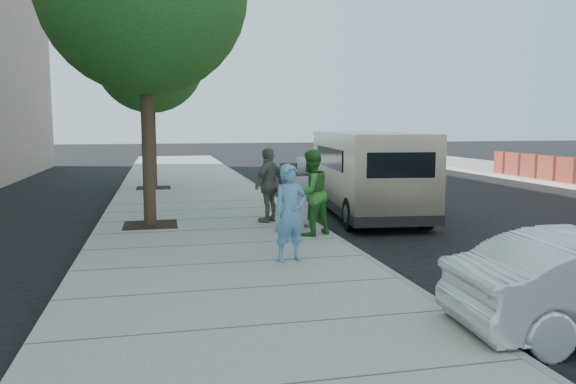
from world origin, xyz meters
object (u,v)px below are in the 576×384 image
object	(u,v)px
parking_meter	(288,185)
person_green_shirt	(311,193)
person_officer	(290,213)
tree_far	(151,54)
van	(367,172)
person_gray_shirt	(301,192)
person_striped_polo	(269,185)

from	to	relation	value
parking_meter	person_green_shirt	bearing A→B (deg)	66.81
parking_meter	person_officer	world-z (taller)	person_officer
tree_far	person_officer	xyz separation A→B (m)	(2.31, -11.60, -3.92)
tree_far	van	distance (m)	9.42
tree_far	parking_meter	bearing A→B (deg)	-75.58
person_gray_shirt	van	bearing A→B (deg)	-139.47
parking_meter	person_green_shirt	size ratio (longest dim) A/B	0.88
parking_meter	van	distance (m)	4.60
person_green_shirt	van	bearing A→B (deg)	-154.43
person_officer	person_striped_polo	xyz separation A→B (m)	(0.37, 3.81, 0.06)
tree_far	person_officer	bearing A→B (deg)	-78.74
van	person_striped_polo	world-z (taller)	van
person_officer	person_green_shirt	xyz separation A→B (m)	(0.92, 2.06, 0.07)
tree_far	person_striped_polo	distance (m)	9.10
parking_meter	person_striped_polo	distance (m)	2.38
person_striped_polo	van	bearing A→B (deg)	158.02
person_green_shirt	person_gray_shirt	bearing A→B (deg)	-116.72
van	person_officer	world-z (taller)	van
person_gray_shirt	person_striped_polo	xyz separation A→B (m)	(-0.56, 0.83, 0.09)
parking_meter	person_striped_polo	bearing A→B (deg)	110.00
person_striped_polo	person_green_shirt	bearing A→B (deg)	63.18
parking_meter	van	size ratio (longest dim) A/B	0.25
person_green_shirt	person_striped_polo	world-z (taller)	person_green_shirt
person_green_shirt	person_gray_shirt	world-z (taller)	person_green_shirt
person_gray_shirt	person_striped_polo	world-z (taller)	person_striped_polo
person_green_shirt	person_officer	bearing A→B (deg)	40.34
tree_far	person_striped_polo	size ratio (longest dim) A/B	3.71
van	person_gray_shirt	xyz separation A→B (m)	(-2.32, -1.99, -0.24)
parking_meter	van	xyz separation A→B (m)	(2.95, 3.53, -0.10)
person_green_shirt	person_gray_shirt	distance (m)	0.93
tree_far	person_gray_shirt	size ratio (longest dim) A/B	4.11
tree_far	person_striped_polo	xyz separation A→B (m)	(2.69, -7.80, -3.86)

